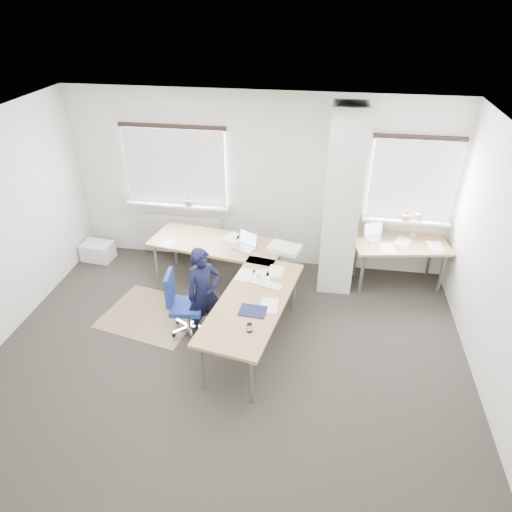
% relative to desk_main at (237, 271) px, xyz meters
% --- Properties ---
extents(ground, '(6.00, 6.00, 0.00)m').
position_rel_desk_main_xyz_m(ground, '(0.06, -1.04, -0.69)').
color(ground, '#282621').
rests_on(ground, ground).
extents(room_shell, '(6.04, 5.04, 2.82)m').
position_rel_desk_main_xyz_m(room_shell, '(0.24, -0.59, 1.05)').
color(room_shell, beige).
rests_on(room_shell, ground).
extents(floor_mat, '(1.50, 1.35, 0.01)m').
position_rel_desk_main_xyz_m(floor_mat, '(-1.20, -0.29, -0.69)').
color(floor_mat, '#816346').
rests_on(floor_mat, ground).
extents(white_crate, '(0.53, 0.40, 0.30)m').
position_rel_desk_main_xyz_m(white_crate, '(-2.64, 1.05, -0.54)').
color(white_crate, white).
rests_on(white_crate, ground).
extents(desk_main, '(2.40, 2.98, 0.96)m').
position_rel_desk_main_xyz_m(desk_main, '(0.00, 0.00, 0.00)').
color(desk_main, '#8F623D').
rests_on(desk_main, ground).
extents(desk_side, '(1.50, 0.92, 1.22)m').
position_rel_desk_main_xyz_m(desk_side, '(2.30, 1.09, -0.01)').
color(desk_side, '#8F623D').
rests_on(desk_side, ground).
extents(task_chair, '(0.51, 0.50, 0.93)m').
position_rel_desk_main_xyz_m(task_chair, '(-0.61, -0.54, -0.43)').
color(task_chair, navy).
rests_on(task_chair, ground).
extents(person, '(0.56, 0.54, 1.28)m').
position_rel_desk_main_xyz_m(person, '(-0.34, -0.51, -0.05)').
color(person, black).
rests_on(person, ground).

